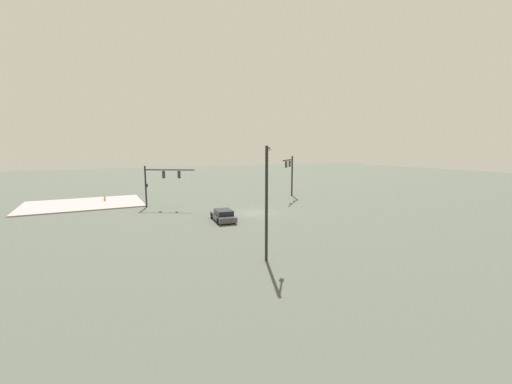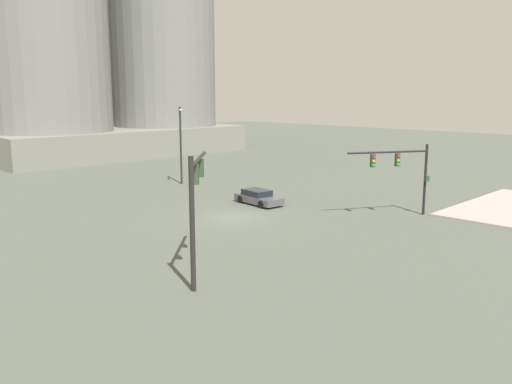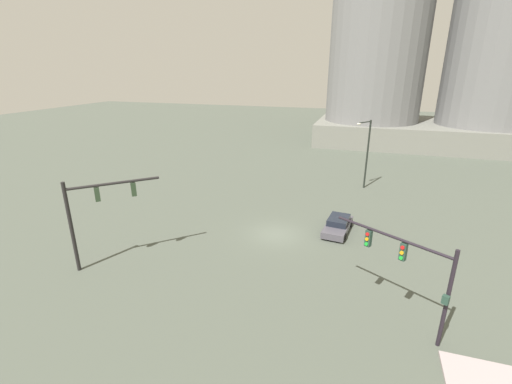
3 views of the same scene
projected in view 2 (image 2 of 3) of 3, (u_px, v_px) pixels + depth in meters
name	position (u px, v px, depth m)	size (l,w,h in m)	color
ground_plane	(234.00, 218.00, 39.71)	(197.61, 197.61, 0.00)	#4B5247
traffic_signal_near_corner	(404.00, 167.00, 39.62)	(5.67, 3.74, 5.40)	black
traffic_signal_opposite_side	(195.00, 194.00, 25.70)	(4.47, 4.34, 6.39)	black
streetlamp_curved_arm	(181.00, 140.00, 53.52)	(1.56, 2.08, 7.81)	black
sedan_car_approaching	(258.00, 197.00, 44.50)	(2.32, 4.61, 1.21)	#4B4851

